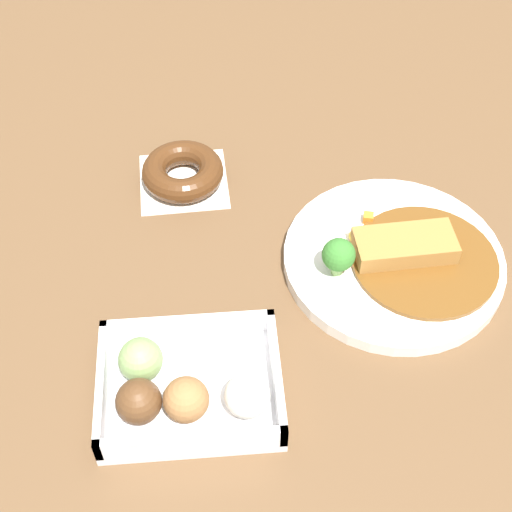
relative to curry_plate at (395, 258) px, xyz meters
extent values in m
plane|color=brown|center=(-0.08, 0.01, -0.01)|extent=(1.60, 1.60, 0.00)
cylinder|color=white|center=(0.00, 0.00, -0.01)|extent=(0.27, 0.27, 0.02)
cylinder|color=brown|center=(0.03, -0.01, 0.01)|extent=(0.18, 0.18, 0.01)
cube|color=#A87538|center=(0.01, 0.00, 0.02)|extent=(0.12, 0.06, 0.02)
cylinder|color=white|center=(-0.04, 0.03, 0.01)|extent=(0.06, 0.06, 0.00)
ellipsoid|color=yellow|center=(-0.04, 0.03, 0.02)|extent=(0.03, 0.03, 0.01)
cylinder|color=#8CB766|center=(-0.07, -0.02, 0.01)|extent=(0.01, 0.01, 0.02)
sphere|color=#387A2D|center=(-0.07, -0.02, 0.04)|extent=(0.04, 0.04, 0.04)
cube|color=orange|center=(-0.07, 0.00, 0.01)|extent=(0.02, 0.02, 0.01)
cube|color=orange|center=(-0.02, 0.06, 0.01)|extent=(0.01, 0.01, 0.01)
cube|color=white|center=(-0.25, -0.16, -0.01)|extent=(0.19, 0.15, 0.01)
cube|color=white|center=(-0.34, -0.16, 0.01)|extent=(0.01, 0.15, 0.03)
cube|color=white|center=(-0.16, -0.16, 0.01)|extent=(0.01, 0.15, 0.03)
cube|color=white|center=(-0.25, -0.23, 0.01)|extent=(0.19, 0.01, 0.03)
cube|color=white|center=(-0.25, -0.09, 0.01)|extent=(0.19, 0.01, 0.03)
sphere|color=brown|center=(-0.30, -0.18, 0.02)|extent=(0.05, 0.05, 0.05)
sphere|color=#9E6B3D|center=(-0.26, -0.19, 0.02)|extent=(0.05, 0.05, 0.05)
sphere|color=silver|center=(-0.19, -0.19, 0.02)|extent=(0.05, 0.05, 0.05)
sphere|color=#84A860|center=(-0.30, -0.13, 0.02)|extent=(0.05, 0.05, 0.05)
cube|color=white|center=(-0.25, 0.17, -0.01)|extent=(0.12, 0.12, 0.00)
torus|color=#4C2B14|center=(-0.25, 0.17, 0.00)|extent=(0.11, 0.11, 0.03)
camera|label=1|loc=(-0.22, -0.57, 0.69)|focal=52.49mm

